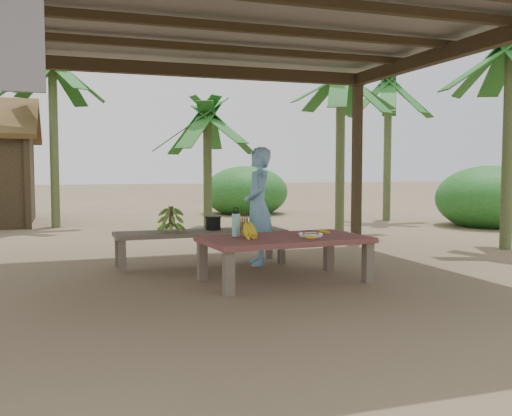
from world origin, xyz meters
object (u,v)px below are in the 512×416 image
object	(u,v)px
work_table	(284,243)
woman	(258,206)
bench	(201,235)
water_flask	(236,224)
ripe_banana_bunch	(243,229)
cooking_pot	(213,223)
plate	(311,235)

from	to	relation	value
work_table	woman	world-z (taller)	woman
bench	woman	distance (m)	0.83
water_flask	ripe_banana_bunch	bearing A→B (deg)	-83.50
work_table	cooking_pot	size ratio (longest dim) A/B	9.46
bench	woman	size ratio (longest dim) A/B	1.44
bench	work_table	bearing A→B (deg)	-65.41
water_flask	woman	xyz separation A→B (m)	(0.58, 0.93, 0.13)
plate	cooking_pot	distance (m)	1.65
ripe_banana_bunch	plate	xyz separation A→B (m)	(0.76, -0.10, -0.08)
cooking_pot	woman	distance (m)	0.64
cooking_pot	plate	bearing A→B (deg)	-63.25
ripe_banana_bunch	water_flask	bearing A→B (deg)	96.50
woman	cooking_pot	bearing A→B (deg)	-103.64
water_flask	cooking_pot	size ratio (longest dim) A/B	1.64
bench	cooking_pot	size ratio (longest dim) A/B	11.13
work_table	bench	distance (m)	1.47
ripe_banana_bunch	woman	bearing A→B (deg)	63.49
ripe_banana_bunch	water_flask	xyz separation A→B (m)	(-0.02, 0.19, 0.04)
ripe_banana_bunch	woman	distance (m)	1.27
water_flask	plate	bearing A→B (deg)	-20.67
woman	work_table	bearing A→B (deg)	6.24
plate	cooking_pot	world-z (taller)	cooking_pot
bench	ripe_banana_bunch	size ratio (longest dim) A/B	7.13
work_table	ripe_banana_bunch	size ratio (longest dim) A/B	6.05
ripe_banana_bunch	cooking_pot	distance (m)	1.37
plate	cooking_pot	size ratio (longest dim) A/B	1.37
work_table	water_flask	xyz separation A→B (m)	(-0.50, 0.22, 0.20)
bench	water_flask	size ratio (longest dim) A/B	6.79
plate	woman	bearing A→B (deg)	99.18
plate	woman	distance (m)	1.27
woman	water_flask	bearing A→B (deg)	-21.43
ripe_banana_bunch	cooking_pot	size ratio (longest dim) A/B	1.56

